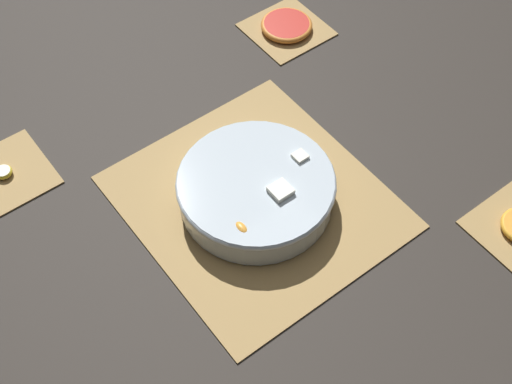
% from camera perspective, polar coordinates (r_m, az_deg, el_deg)
% --- Properties ---
extents(ground_plane, '(6.00, 6.00, 0.00)m').
position_cam_1_polar(ground_plane, '(1.14, -0.00, -0.82)').
color(ground_plane, '#2D2823').
extents(bamboo_mat_center, '(0.40, 0.37, 0.01)m').
position_cam_1_polar(bamboo_mat_center, '(1.14, -0.00, -0.73)').
color(bamboo_mat_center, '#A8844C').
rests_on(bamboo_mat_center, ground_plane).
extents(coaster_mat_near_left, '(0.14, 0.14, 0.01)m').
position_cam_1_polar(coaster_mat_near_left, '(1.24, -19.47, 1.30)').
color(coaster_mat_near_left, '#A8844C').
rests_on(coaster_mat_near_left, ground_plane).
extents(coaster_mat_far_left, '(0.14, 0.14, 0.01)m').
position_cam_1_polar(coaster_mat_far_left, '(1.42, 2.45, 12.90)').
color(coaster_mat_far_left, '#A8844C').
rests_on(coaster_mat_far_left, ground_plane).
extents(fruit_salad_bowl, '(0.25, 0.25, 0.06)m').
position_cam_1_polar(fruit_salad_bowl, '(1.11, 0.02, 0.26)').
color(fruit_salad_bowl, silver).
rests_on(fruit_salad_bowl, bamboo_mat_center).
extents(banana_coin_single, '(0.03, 0.03, 0.01)m').
position_cam_1_polar(banana_coin_single, '(1.23, -19.56, 1.51)').
color(banana_coin_single, '#F4EABC').
rests_on(banana_coin_single, coaster_mat_near_left).
extents(grapefruit_slice, '(0.10, 0.10, 0.01)m').
position_cam_1_polar(grapefruit_slice, '(1.41, 2.46, 13.18)').
color(grapefruit_slice, red).
rests_on(grapefruit_slice, coaster_mat_far_left).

